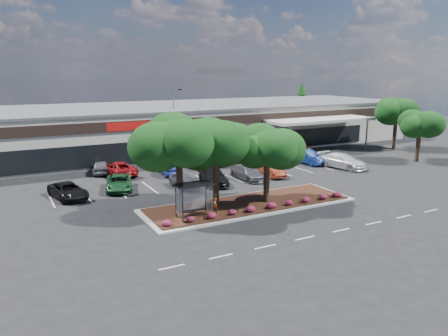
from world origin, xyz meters
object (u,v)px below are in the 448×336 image
survey_stake (399,242)px  car_0 (68,191)px  car_1 (119,183)px  light_pole (175,126)px

survey_stake → car_0: size_ratio=0.20×
survey_stake → car_1: (-11.67, 22.57, 0.07)m
survey_stake → car_1: car_1 is taller
light_pole → car_0: bearing=-137.5°
light_pole → survey_stake: 36.71m
survey_stake → car_0: bearing=126.7°
car_0 → car_1: bearing=-4.3°
light_pole → car_1: bearing=-128.8°
survey_stake → car_1: size_ratio=0.19×
light_pole → car_0: (-15.94, -14.63, -3.23)m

